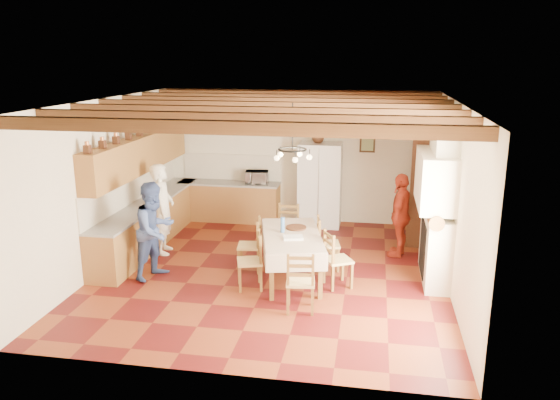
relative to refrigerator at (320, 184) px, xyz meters
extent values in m
cube|color=#511110|center=(-0.55, -2.96, -0.94)|extent=(6.00, 6.50, 0.02)
cube|color=white|center=(-0.55, -2.96, 2.08)|extent=(6.00, 6.50, 0.02)
cube|color=#ECE5C5|center=(-0.55, 0.30, 0.57)|extent=(6.00, 0.02, 3.00)
cube|color=#ECE5C5|center=(-0.55, -6.22, 0.57)|extent=(6.00, 0.02, 3.00)
cube|color=#ECE5C5|center=(-3.56, -2.96, 0.57)|extent=(0.02, 6.50, 3.00)
cube|color=#ECE5C5|center=(2.46, -2.96, 0.57)|extent=(0.02, 6.50, 3.00)
cube|color=brown|center=(-3.25, -1.91, -0.50)|extent=(0.60, 4.30, 0.86)
cube|color=brown|center=(-2.10, -0.01, -0.50)|extent=(2.30, 0.60, 0.86)
cube|color=slate|center=(-3.25, -1.91, -0.05)|extent=(0.62, 4.30, 0.04)
cube|color=slate|center=(-2.10, -0.01, -0.05)|extent=(2.34, 0.62, 0.04)
cube|color=silver|center=(-3.54, -1.91, 0.27)|extent=(0.03, 4.30, 0.60)
cube|color=silver|center=(-2.10, 0.27, 0.27)|extent=(2.30, 0.03, 0.60)
cube|color=brown|center=(-3.38, -1.91, 0.92)|extent=(0.35, 4.20, 0.70)
cube|color=#322214|center=(1.00, 0.27, 0.92)|extent=(0.34, 0.03, 0.42)
cube|color=white|center=(0.00, 0.00, 0.00)|extent=(0.94, 0.77, 1.87)
cube|color=beige|center=(-0.16, -3.19, -0.15)|extent=(1.35, 2.02, 0.05)
cube|color=brown|center=(-0.34, -4.08, -0.55)|extent=(0.08, 0.08, 0.76)
cube|color=brown|center=(0.41, -3.90, -0.55)|extent=(0.08, 0.08, 0.76)
cube|color=brown|center=(-0.72, -2.48, -0.55)|extent=(0.08, 0.08, 0.76)
cube|color=brown|center=(0.02, -2.30, -0.55)|extent=(0.08, 0.08, 0.76)
torus|color=black|center=(-0.16, -3.19, 1.32)|extent=(0.47, 0.47, 0.03)
imported|color=white|center=(-2.78, -2.33, -0.05)|extent=(0.55, 0.72, 1.76)
imported|color=#3E5594|center=(-2.46, -3.50, -0.09)|extent=(0.91, 1.01, 1.69)
imported|color=#A42E1A|center=(1.70, -1.71, -0.13)|extent=(0.63, 1.01, 1.61)
imported|color=silver|center=(-1.44, -0.01, 0.11)|extent=(0.56, 0.42, 0.28)
imported|color=#351911|center=(-0.07, 0.00, 1.07)|extent=(0.27, 0.27, 0.28)
camera|label=1|loc=(1.15, -11.83, 2.80)|focal=35.00mm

